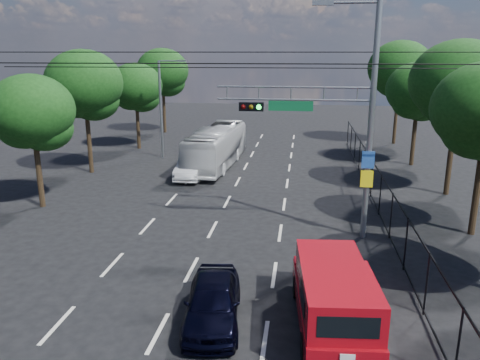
% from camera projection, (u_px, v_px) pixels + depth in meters
% --- Properties ---
extents(ground, '(120.00, 120.00, 0.00)m').
position_uv_depth(ground, '(158.00, 333.00, 13.10)').
color(ground, black).
rests_on(ground, ground).
extents(lane_markings, '(6.12, 38.00, 0.01)m').
position_uv_depth(lane_markings, '(233.00, 191.00, 26.47)').
color(lane_markings, beige).
rests_on(lane_markings, ground).
extents(signal_mast, '(6.43, 0.39, 9.50)m').
position_uv_depth(signal_mast, '(340.00, 113.00, 18.66)').
color(signal_mast, slate).
rests_on(signal_mast, ground).
extents(streetlight_left, '(2.09, 0.22, 7.08)m').
position_uv_depth(streetlight_left, '(163.00, 104.00, 33.90)').
color(streetlight_left, slate).
rests_on(streetlight_left, ground).
extents(utility_wires, '(22.00, 5.04, 0.74)m').
position_uv_depth(utility_wires, '(214.00, 61.00, 19.62)').
color(utility_wires, black).
rests_on(utility_wires, ground).
extents(fence_right, '(0.06, 34.03, 2.00)m').
position_uv_depth(fence_right, '(377.00, 187.00, 23.47)').
color(fence_right, black).
rests_on(fence_right, ground).
extents(tree_right_c, '(5.10, 5.10, 8.29)m').
position_uv_depth(tree_right_c, '(459.00, 89.00, 24.40)').
color(tree_right_c, black).
rests_on(tree_right_c, ground).
extents(tree_right_d, '(4.32, 4.32, 7.02)m').
position_uv_depth(tree_right_d, '(418.00, 94.00, 31.37)').
color(tree_right_d, black).
rests_on(tree_right_d, ground).
extents(tree_right_e, '(5.28, 5.28, 8.58)m').
position_uv_depth(tree_right_e, '(400.00, 73.00, 38.71)').
color(tree_right_e, black).
rests_on(tree_right_e, ground).
extents(tree_left_b, '(4.08, 4.08, 6.63)m').
position_uv_depth(tree_left_b, '(33.00, 116.00, 22.66)').
color(tree_left_b, black).
rests_on(tree_left_b, ground).
extents(tree_left_c, '(4.80, 4.80, 7.80)m').
position_uv_depth(tree_left_c, '(85.00, 89.00, 29.21)').
color(tree_left_c, black).
rests_on(tree_left_c, ground).
extents(tree_left_d, '(4.20, 4.20, 6.83)m').
position_uv_depth(tree_left_d, '(136.00, 90.00, 36.98)').
color(tree_left_d, black).
rests_on(tree_left_d, ground).
extents(tree_left_e, '(4.92, 4.92, 7.99)m').
position_uv_depth(tree_left_e, '(163.00, 75.00, 44.44)').
color(tree_left_e, black).
rests_on(tree_left_e, ground).
extents(red_pickup, '(2.34, 5.41, 1.96)m').
position_uv_depth(red_pickup, '(333.00, 294.00, 13.11)').
color(red_pickup, black).
rests_on(red_pickup, ground).
extents(navy_hatchback, '(1.99, 4.03, 1.32)m').
position_uv_depth(navy_hatchback, '(213.00, 301.00, 13.49)').
color(navy_hatchback, black).
rests_on(navy_hatchback, ground).
extents(white_bus, '(2.86, 9.85, 2.71)m').
position_uv_depth(white_bus, '(217.00, 147.00, 31.96)').
color(white_bus, silver).
rests_on(white_bus, ground).
extents(white_van, '(1.62, 4.28, 1.39)m').
position_uv_depth(white_van, '(191.00, 167.00, 29.16)').
color(white_van, silver).
rests_on(white_van, ground).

